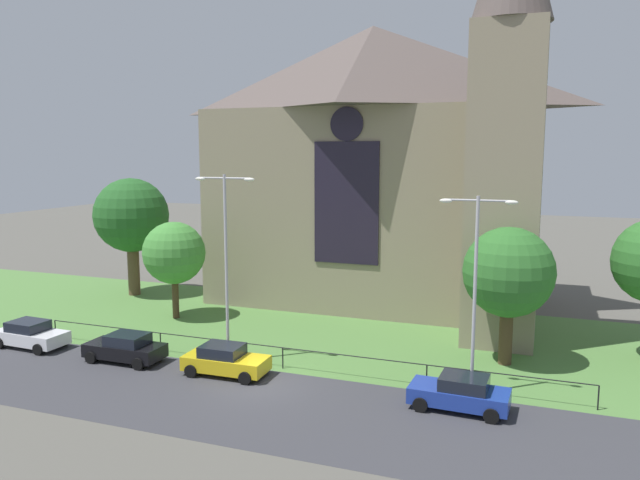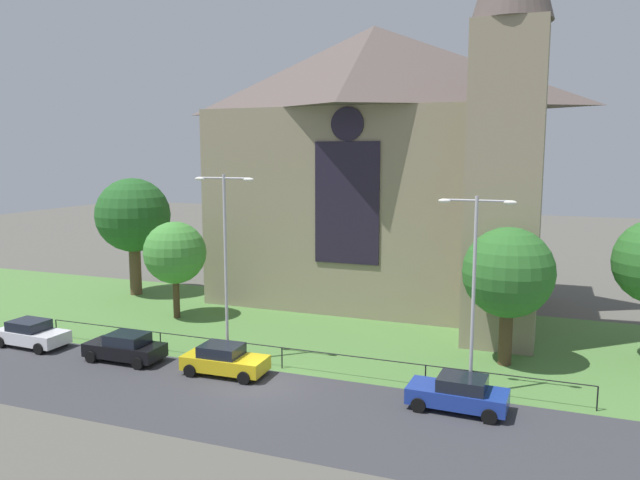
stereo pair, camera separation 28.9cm
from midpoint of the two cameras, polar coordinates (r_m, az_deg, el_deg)
The scene contains 14 objects.
ground at distance 38.75m, azimuth 1.27°, elevation -8.31°, with size 160.00×160.00×0.00m, color #56544C.
road_asphalt at distance 28.36m, azimuth -7.13°, elevation -14.67°, with size 120.00×8.00×0.01m, color #38383D.
grass_verge at distance 36.95m, azimuth 0.22°, elevation -9.13°, with size 120.00×20.00×0.01m, color #517F3D.
church_building at distance 44.95m, azimuth 5.86°, elevation 7.20°, with size 23.20×16.20×26.00m.
iron_railing at distance 31.81m, azimuth -3.30°, elevation -10.20°, with size 29.62×0.07×1.13m.
tree_left_near at distance 41.57m, azimuth -13.17°, elevation -1.18°, with size 4.13×4.13×6.48m.
tree_right_near at distance 32.86m, azimuth 17.37°, elevation -2.97°, with size 4.67×4.67×7.23m.
tree_left_far at distance 49.15m, azimuth -16.86°, elevation 2.16°, with size 5.67×5.67×9.07m.
streetlamp_near at distance 31.88m, azimuth -8.55°, elevation -0.68°, with size 3.37×0.26×9.89m.
streetlamp_far at distance 28.09m, azimuth 14.46°, elevation -2.92°, with size 3.37×0.26×9.10m.
parked_car_white at distance 38.86m, azimuth -25.10°, elevation -7.91°, with size 4.27×2.16×1.51m.
parked_car_black at distance 34.46m, azimuth -17.44°, elevation -9.51°, with size 4.22×2.05×1.51m.
parked_car_yellow at distance 31.37m, azimuth -8.64°, elevation -10.98°, with size 4.25×2.11×1.51m.
parked_car_blue at distance 27.69m, azimuth 13.07°, elevation -13.75°, with size 4.26×2.15×1.51m.
Camera 2 is at (12.53, -24.99, 10.96)m, focal length 34.35 mm.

